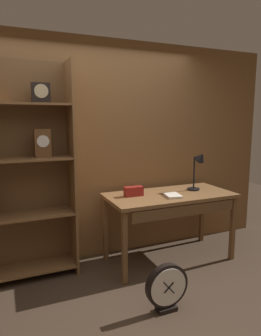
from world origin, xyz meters
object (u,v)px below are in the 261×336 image
object	(u,v)px
open_repair_manual	(173,195)
workbench	(171,201)
bookshelf	(12,174)
round_clock_large	(167,287)
toolbox_small	(134,191)
desk_lamp	(199,165)

from	to	relation	value
open_repair_manual	workbench	bearing A→B (deg)	80.22
bookshelf	open_repair_manual	bearing A→B (deg)	-13.22
bookshelf	round_clock_large	size ratio (longest dim) A/B	5.22
toolbox_small	open_repair_manual	size ratio (longest dim) A/B	0.97
bookshelf	open_repair_manual	distance (m)	1.74
bookshelf	toolbox_small	world-z (taller)	bookshelf
workbench	toolbox_small	size ratio (longest dim) A/B	7.03
desk_lamp	open_repair_manual	distance (m)	0.56
bookshelf	toolbox_small	bearing A→B (deg)	-8.53
open_repair_manual	toolbox_small	bearing A→B (deg)	163.19
bookshelf	workbench	xyz separation A→B (m)	(1.71, -0.29, -0.40)
bookshelf	desk_lamp	size ratio (longest dim) A/B	4.63
bookshelf	round_clock_large	world-z (taller)	bookshelf
workbench	bookshelf	bearing A→B (deg)	170.27
desk_lamp	open_repair_manual	bearing A→B (deg)	-161.97
open_repair_manual	round_clock_large	world-z (taller)	open_repair_manual
round_clock_large	open_repair_manual	bearing A→B (deg)	56.60
toolbox_small	desk_lamp	bearing A→B (deg)	-3.67
bookshelf	desk_lamp	bearing A→B (deg)	-6.60
workbench	round_clock_large	size ratio (longest dim) A/B	3.42
workbench	round_clock_large	distance (m)	1.12
bookshelf	toolbox_small	xyz separation A→B (m)	(1.28, -0.19, -0.26)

